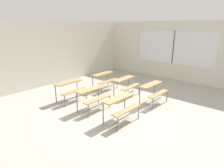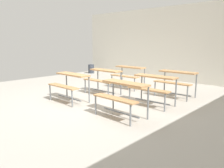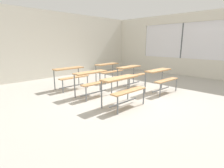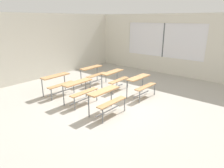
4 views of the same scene
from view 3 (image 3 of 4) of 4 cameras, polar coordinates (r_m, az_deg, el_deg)
The scene contains 9 objects.
ground at distance 5.29m, azimuth 3.51°, elevation -4.62°, with size 10.00×9.00×0.05m, color #ADA89E.
wall_back at distance 8.68m, azimuth -19.82°, elevation 11.87°, with size 10.00×0.12×3.00m, color silver.
wall_right at distance 9.35m, azimuth 25.36°, elevation 11.11°, with size 0.12×9.00×3.00m.
desk_bench_r0c0 at distance 4.44m, azimuth 3.54°, elevation -0.24°, with size 1.11×0.61×0.74m.
desk_bench_r0c1 at distance 5.92m, azimuth 15.72°, elevation 2.70°, with size 1.12×0.63×0.74m.
desk_bench_r1c0 at distance 5.33m, azimuth -6.24°, elevation 2.01°, with size 1.10×0.59×0.74m.
desk_bench_r1c1 at distance 6.57m, azimuth 6.32°, elevation 4.14°, with size 1.12×0.63×0.74m.
desk_bench_r2c0 at distance 6.32m, azimuth -13.37°, elevation 3.49°, with size 1.10×0.59×0.74m.
desk_bench_r2c1 at distance 7.37m, azimuth -1.07°, elevation 5.21°, with size 1.10×0.60×0.74m.
Camera 3 is at (-3.80, -3.30, 1.60)m, focal length 28.00 mm.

